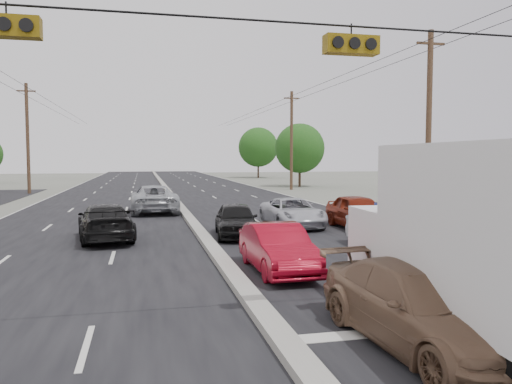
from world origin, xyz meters
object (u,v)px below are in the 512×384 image
queue_car_c (292,213)px  oncoming_near (105,222)px  queue_car_a (236,220)px  queue_car_d (433,229)px  box_truck (489,243)px  utility_pole_right_b (429,124)px  tree_right_far (258,147)px  red_sedan (278,249)px  queue_car_b (392,231)px  tree_right_mid (300,148)px  tan_sedan (421,308)px  oncoming_far (154,199)px  queue_car_e (358,212)px  utility_pole_left_c (28,138)px  utility_pole_right_c (291,140)px

queue_car_c → oncoming_near: oncoming_near is taller
queue_car_a → queue_car_d: queue_car_d is taller
box_truck → utility_pole_right_b: bearing=64.1°
tree_right_far → red_sedan: 66.92m
utility_pole_right_b → queue_car_b: size_ratio=2.25×
tree_right_mid → tan_sedan: 48.10m
tree_right_mid → oncoming_far: 28.99m
tan_sedan → oncoming_far: size_ratio=0.83×
queue_car_a → tree_right_mid: bearing=74.0°
queue_car_a → tree_right_far: bearing=82.0°
queue_car_a → queue_car_d: size_ratio=0.78×
queue_car_e → red_sedan: bearing=-127.9°
red_sedan → queue_car_b: size_ratio=0.94×
queue_car_a → oncoming_near: bearing=-178.3°
utility_pole_left_c → tree_right_far: size_ratio=1.23×
utility_pole_right_b → queue_car_d: bearing=-120.4°
queue_car_b → oncoming_far: size_ratio=0.75×
queue_car_d → queue_car_e: (-0.40, 5.49, 0.01)m
box_truck → red_sedan: size_ratio=1.71×
tree_right_mid → oncoming_near: tree_right_mid is taller
red_sedan → tree_right_mid: bearing=70.4°
tree_right_mid → queue_car_b: bearing=-103.1°
box_truck → queue_car_e: bearing=77.2°
queue_car_b → box_truck: bearing=-109.2°
queue_car_c → tree_right_far: bearing=77.7°
tan_sedan → queue_car_d: queue_car_d is taller
utility_pole_right_b → queue_car_e: (-5.14, -2.59, -4.32)m
box_truck → queue_car_d: size_ratio=1.34×
queue_car_e → box_truck: bearing=-105.3°
utility_pole_right_c → queue_car_b: size_ratio=2.25×
red_sedan → queue_car_c: size_ratio=0.86×
tan_sedan → queue_car_a: bearing=89.4°
tree_right_mid → queue_car_a: tree_right_mid is taller
utility_pole_right_b → tan_sedan: (-10.17, -16.26, -4.40)m
tan_sedan → box_truck: bearing=-14.3°
utility_pole_right_b → oncoming_far: utility_pole_right_b is taller
tan_sedan → queue_car_c: 15.28m
tan_sedan → queue_car_d: 9.82m
utility_pole_right_c → queue_car_e: utility_pole_right_c is taller
utility_pole_right_c → tree_right_far: 30.20m
queue_car_a → queue_car_b: size_ratio=0.94×
tree_right_far → oncoming_near: 61.65m
tree_right_mid → queue_car_e: bearing=-103.2°
box_truck → oncoming_far: bearing=105.6°
utility_pole_right_b → queue_car_a: 12.47m
queue_car_c → tree_right_mid: bearing=70.7°
box_truck → queue_car_e: (3.87, 13.87, -1.04)m
queue_car_a → utility_pole_right_b: bearing=24.0°
utility_pole_right_c → box_truck: size_ratio=1.40×
tan_sedan → oncoming_far: 23.21m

